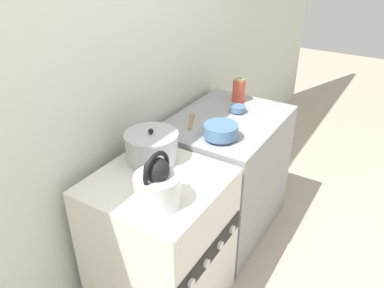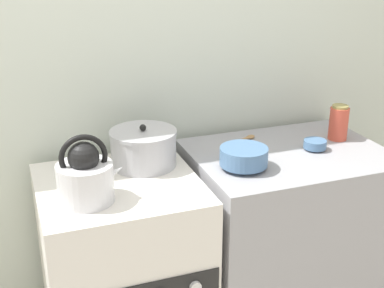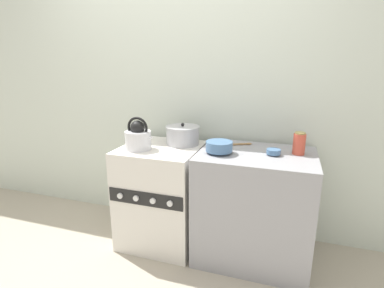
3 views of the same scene
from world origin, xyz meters
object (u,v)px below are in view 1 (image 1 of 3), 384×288
Objects in this scene: stove at (161,244)px; enamel_bowl at (221,131)px; kettle at (158,185)px; small_ceramic_bowl at (238,109)px; cooking_pot at (152,147)px; storage_jar at (239,90)px.

enamel_bowl reaches higher than stove.
enamel_bowl is at bearing -8.76° from stove.
kettle reaches higher than enamel_bowl.
small_ceramic_bowl is (0.38, 0.08, -0.03)m from enamel_bowl.
storage_jar reaches higher than cooking_pot.
cooking_pot is at bearing 169.45° from small_ceramic_bowl.
small_ceramic_bowl is at bearing 11.16° from enamel_bowl.
kettle is at bearing -138.74° from cooking_pot.
stove is 0.54m from cooking_pot.
enamel_bowl is 0.58m from storage_jar.
enamel_bowl is 1.20× the size of storage_jar.
stove is 0.55m from kettle.
cooking_pot is at bearing 149.31° from enamel_bowl.
stove is at bearing 179.88° from small_ceramic_bowl.
kettle is at bearing -173.97° from small_ceramic_bowl.
kettle is 0.65m from enamel_bowl.
small_ceramic_bowl is (0.75, -0.14, -0.03)m from cooking_pot.
small_ceramic_bowl is at bearing -0.12° from stove.
cooking_pot is at bearing 43.94° from stove.
enamel_bowl is (0.65, 0.03, -0.03)m from kettle.
stove is 1.19m from storage_jar.
stove is at bearing -136.06° from cooking_pot.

